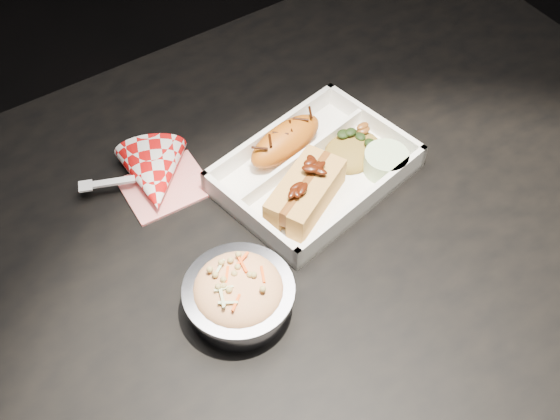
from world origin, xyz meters
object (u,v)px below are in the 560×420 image
object	(u,v)px
foil_coleslaw_cup	(239,294)
dining_table	(291,256)
hotdog	(305,190)
food_tray	(314,173)
fried_pastry	(286,141)
napkin_fork	(154,178)

from	to	relation	value
foil_coleslaw_cup	dining_table	bearing A→B (deg)	31.79
hotdog	foil_coleslaw_cup	xyz separation A→B (m)	(-0.15, -0.09, -0.00)
dining_table	foil_coleslaw_cup	distance (m)	0.20
food_tray	fried_pastry	distance (m)	0.06
fried_pastry	napkin_fork	size ratio (longest dim) A/B	0.75
dining_table	hotdog	distance (m)	0.13
foil_coleslaw_cup	napkin_fork	xyz separation A→B (m)	(0.00, 0.23, -0.02)
fried_pastry	hotdog	xyz separation A→B (m)	(-0.03, -0.09, 0.00)
food_tray	hotdog	xyz separation A→B (m)	(-0.04, -0.03, 0.02)
dining_table	foil_coleslaw_cup	bearing A→B (deg)	-148.21
napkin_fork	fried_pastry	bearing A→B (deg)	5.69
hotdog	foil_coleslaw_cup	bearing A→B (deg)	-177.78
dining_table	fried_pastry	world-z (taller)	fried_pastry
hotdog	foil_coleslaw_cup	world-z (taller)	foil_coleslaw_cup
food_tray	fried_pastry	xyz separation A→B (m)	(-0.01, 0.05, 0.02)
foil_coleslaw_cup	napkin_fork	distance (m)	0.23
dining_table	napkin_fork	size ratio (longest dim) A/B	7.40
food_tray	fried_pastry	world-z (taller)	fried_pastry
dining_table	hotdog	xyz separation A→B (m)	(0.02, 0.00, 0.12)
dining_table	napkin_fork	xyz separation A→B (m)	(-0.12, 0.15, 0.11)
hotdog	napkin_fork	size ratio (longest dim) A/B	0.83
food_tray	foil_coleslaw_cup	bearing A→B (deg)	-158.92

